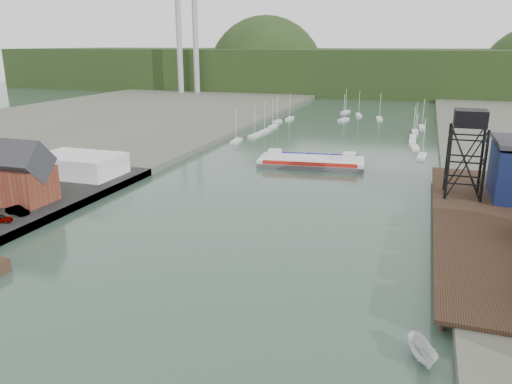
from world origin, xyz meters
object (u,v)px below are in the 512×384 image
Objects in this scene: chain_ferry at (311,162)px; lift_tower at (470,124)px; motorboat at (423,352)px; harbor_building at (17,178)px; car_west_a at (0,218)px.

lift_tower is at bearing -41.30° from chain_ferry.
chain_ferry is 5.16× the size of motorboat.
car_west_a is (5.35, -9.95, -3.82)m from harbor_building.
lift_tower reaches higher than car_west_a.
chain_ferry reaches higher than motorboat.
chain_ferry is at bearing 49.70° from harbor_building.
lift_tower is at bearing 19.98° from harbor_building.
motorboat is at bearing -96.53° from lift_tower.
lift_tower reaches higher than chain_ferry.
harbor_building is at bearing -137.27° from chain_ferry.
lift_tower is at bearing 62.16° from motorboat.
motorboat is at bearing -76.79° from chain_ferry.
lift_tower is 4.10× the size of car_west_a.
motorboat is 1.34× the size of car_west_a.
harbor_building is 0.76× the size of lift_tower.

